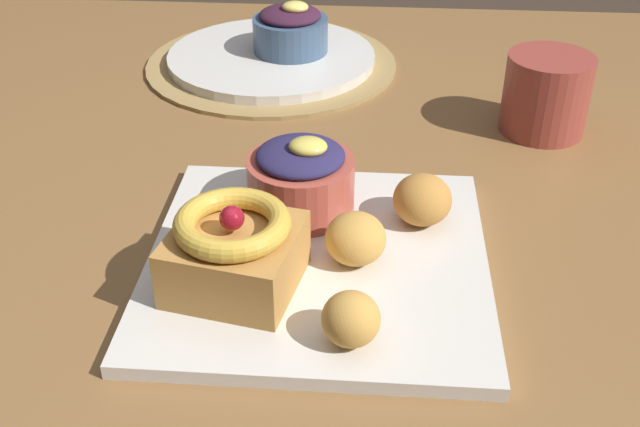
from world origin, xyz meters
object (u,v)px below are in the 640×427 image
Objects in this scene: berry_ramekin at (301,178)px; back_plate at (272,57)px; fritter_middle at (351,319)px; back_ramekin at (291,30)px; fritter_back at (356,238)px; cake_slice at (234,250)px; coffee_mug at (546,94)px; front_plate at (318,262)px; fritter_front at (422,200)px.

back_plate is at bearing 101.64° from berry_ramekin.
fritter_middle is 0.54m from back_ramekin.
fritter_back reaches higher than fritter_middle.
cake_slice is 0.12m from berry_ramekin.
back_plate is at bearing 153.48° from coffee_mug.
berry_ramekin is (-0.02, 0.07, 0.04)m from front_plate.
fritter_middle is 0.84× the size of fritter_back.
fritter_front is at bearing 34.23° from cake_slice.
back_plate is at bearing 94.05° from cake_slice.
back_plate is at bearing 103.36° from fritter_middle.
coffee_mug is at bearing 47.22° from cake_slice.
berry_ramekin is (0.04, 0.11, -0.00)m from cake_slice.
cake_slice is 2.09× the size of fritter_front.
fritter_front is at bearing -6.27° from berry_ramekin.
coffee_mug is (0.19, 0.27, 0.01)m from fritter_back.
berry_ramekin reaches higher than back_ramekin.
berry_ramekin is 2.20× the size of fritter_middle.
cake_slice is at bearing -109.84° from berry_ramekin.
berry_ramekin is 0.11m from fritter_front.
back_ramekin reaches higher than back_plate.
front_plate is 0.08m from berry_ramekin.
fritter_middle is at bearing -32.12° from cake_slice.
berry_ramekin is 0.36× the size of back_plate.
front_plate is 2.52× the size of cake_slice.
coffee_mug is (0.19, 0.36, 0.01)m from fritter_middle.
back_ramekin is at bearing 97.61° from berry_ramekin.
fritter_back reaches higher than back_plate.
fritter_middle reaches higher than front_plate.
fritter_middle is at bearing -89.77° from fritter_back.
back_ramekin reaches higher than front_plate.
berry_ramekin is at bearing 70.16° from cake_slice.
back_ramekin reaches higher than fritter_front.
berry_ramekin is at bearing 125.11° from fritter_back.
fritter_back is (-0.05, -0.06, -0.00)m from fritter_front.
fritter_back is 0.56× the size of coffee_mug.
cake_slice is 1.16× the size of berry_ramekin.
back_ramekin is at bearing 150.30° from coffee_mug.
back_plate is 0.35m from coffee_mug.
cake_slice is at bearing -145.59° from front_plate.
fritter_front is 0.25m from coffee_mug.
fritter_front is 0.08m from fritter_back.
back_plate is at bearing 116.05° from fritter_front.
back_ramekin is at bearing 112.40° from fritter_front.
fritter_middle is at bearing -79.38° from back_ramekin.
fritter_back is 0.44m from back_ramekin.
back_plate is (-0.09, 0.42, 0.01)m from front_plate.
back_plate is at bearing 102.41° from front_plate.
berry_ramekin reaches higher than fritter_middle.
cake_slice is 1.15× the size of back_ramekin.
fritter_front reaches higher than back_plate.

